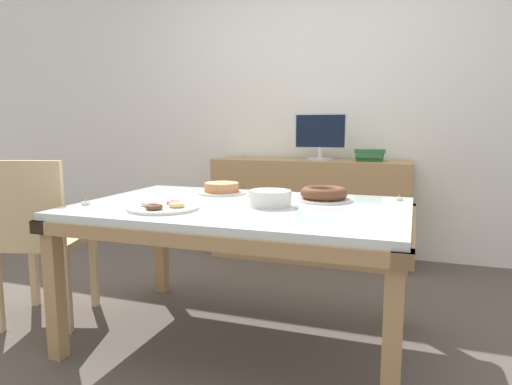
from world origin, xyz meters
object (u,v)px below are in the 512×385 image
at_px(chair, 39,234).
at_px(tealight_left_edge, 86,203).
at_px(book_stack, 370,155).
at_px(tealight_centre, 260,191).
at_px(cake_chocolate_round, 222,189).
at_px(cake_golden_bundt, 324,194).
at_px(computer_monitor, 320,137).
at_px(tealight_right_edge, 251,195).
at_px(tealight_near_cakes, 399,199).
at_px(pastry_platter, 163,207).
at_px(plate_stack, 270,198).

distance_m(chair, tealight_left_edge, 0.45).
xyz_separation_m(book_stack, tealight_centre, (-0.53, -1.13, -0.16)).
relative_size(cake_chocolate_round, cake_golden_bundt, 0.93).
bearing_deg(computer_monitor, chair, -124.42).
height_order(chair, tealight_right_edge, chair).
distance_m(computer_monitor, tealight_left_edge, 2.04).
bearing_deg(tealight_right_edge, tealight_near_cakes, 11.21).
xyz_separation_m(chair, tealight_right_edge, (1.10, 0.44, 0.21)).
bearing_deg(tealight_left_edge, chair, 168.76).
bearing_deg(cake_chocolate_round, tealight_centre, 33.69).
relative_size(cake_chocolate_round, tealight_left_edge, 7.00).
relative_size(cake_chocolate_round, tealight_centre, 7.00).
bearing_deg(tealight_left_edge, tealight_right_edge, 36.42).
height_order(cake_chocolate_round, tealight_left_edge, cake_chocolate_round).
distance_m(tealight_near_cakes, tealight_right_edge, 0.80).
bearing_deg(cake_golden_bundt, tealight_near_cakes, 20.68).
bearing_deg(tealight_right_edge, book_stack, 68.83).
distance_m(computer_monitor, pastry_platter, 1.89).
bearing_deg(tealight_centre, tealight_right_edge, -84.69).
bearing_deg(tealight_centre, chair, -149.26).
distance_m(book_stack, tealight_right_edge, 1.43).
relative_size(computer_monitor, pastry_platter, 1.24).
height_order(chair, cake_chocolate_round, chair).
bearing_deg(tealight_centre, tealight_left_edge, -133.59).
bearing_deg(book_stack, cake_chocolate_round, -120.02).
relative_size(cake_golden_bundt, tealight_right_edge, 7.55).
bearing_deg(tealight_near_cakes, cake_chocolate_round, -175.16).
xyz_separation_m(computer_monitor, tealight_centre, (-0.14, -1.13, -0.30)).
bearing_deg(tealight_left_edge, pastry_platter, 2.89).
xyz_separation_m(chair, cake_chocolate_round, (0.88, 0.51, 0.23)).
xyz_separation_m(cake_golden_bundt, tealight_centre, (-0.42, 0.19, -0.02)).
bearing_deg(cake_chocolate_round, tealight_left_edge, -129.75).
bearing_deg(plate_stack, tealight_right_edge, 127.72).
distance_m(computer_monitor, tealight_centre, 1.18).
xyz_separation_m(chair, book_stack, (1.61, 1.77, 0.37)).
bearing_deg(plate_stack, tealight_left_edge, -162.73).
relative_size(book_stack, tealight_left_edge, 6.19).
xyz_separation_m(book_stack, cake_chocolate_round, (-0.73, -1.26, -0.14)).
height_order(book_stack, cake_chocolate_round, book_stack).
bearing_deg(cake_golden_bundt, chair, -163.22).
bearing_deg(tealight_near_cakes, pastry_platter, -148.33).
relative_size(chair, book_stack, 3.79).
relative_size(chair, pastry_platter, 2.74).
bearing_deg(cake_golden_bundt, tealight_centre, 156.18).
bearing_deg(pastry_platter, plate_stack, 29.02).
bearing_deg(tealight_centre, cake_chocolate_round, -146.31).
bearing_deg(book_stack, tealight_left_edge, -123.38).
relative_size(chair, tealight_near_cakes, 23.50).
xyz_separation_m(tealight_centre, tealight_near_cakes, (0.80, -0.04, 0.00)).
relative_size(chair, cake_chocolate_round, 3.36).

